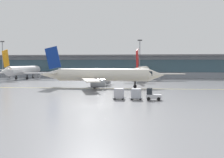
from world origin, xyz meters
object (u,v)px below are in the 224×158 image
(taxiing_regional_jet, at_px, (102,75))
(baggage_tug, at_px, (153,95))
(gate_airplane_0, at_px, (23,71))
(apron_light_mast_0, at_px, (3,57))
(apron_light_mast_1, at_px, (140,57))
(gate_airplane_1, at_px, (142,71))
(cargo_dolly_trailing, at_px, (119,93))
(cargo_dolly_lead, at_px, (136,94))

(taxiing_regional_jet, distance_m, baggage_tug, 27.77)
(gate_airplane_0, height_order, apron_light_mast_0, apron_light_mast_0)
(baggage_tug, height_order, apron_light_mast_1, apron_light_mast_1)
(gate_airplane_0, relative_size, apron_light_mast_1, 2.11)
(gate_airplane_0, xyz_separation_m, baggage_tug, (52.04, -56.11, -2.37))
(apron_light_mast_1, bearing_deg, gate_airplane_1, -81.41)
(cargo_dolly_trailing, bearing_deg, apron_light_mast_1, 93.73)
(cargo_dolly_trailing, relative_size, apron_light_mast_0, 0.14)
(taxiing_regional_jet, relative_size, apron_light_mast_1, 2.08)
(baggage_tug, height_order, cargo_dolly_trailing, baggage_tug)
(gate_airplane_0, distance_m, apron_light_mast_1, 46.05)
(cargo_dolly_lead, relative_size, apron_light_mast_0, 0.14)
(cargo_dolly_trailing, bearing_deg, gate_airplane_0, 130.52)
(gate_airplane_0, xyz_separation_m, taxiing_regional_jet, (37.72, -32.43, -0.05))
(gate_airplane_1, distance_m, cargo_dolly_lead, 57.08)
(gate_airplane_1, bearing_deg, cargo_dolly_lead, -174.23)
(cargo_dolly_lead, bearing_deg, baggage_tug, -0.00)
(cargo_dolly_lead, bearing_deg, gate_airplane_1, 95.19)
(apron_light_mast_1, bearing_deg, taxiing_regional_jet, -95.86)
(taxiing_regional_jet, distance_m, cargo_dolly_trailing, 25.12)
(taxiing_regional_jet, relative_size, cargo_dolly_trailing, 15.21)
(gate_airplane_0, height_order, cargo_dolly_trailing, gate_airplane_0)
(taxiing_regional_jet, xyz_separation_m, cargo_dolly_trailing, (8.39, -23.57, -2.16))
(apron_light_mast_0, bearing_deg, gate_airplane_1, -12.59)
(gate_airplane_1, bearing_deg, apron_light_mast_0, 79.04)
(cargo_dolly_trailing, bearing_deg, baggage_tug, -0.00)
(cargo_dolly_lead, height_order, cargo_dolly_trailing, same)
(gate_airplane_1, xyz_separation_m, taxiing_regional_jet, (-7.35, -33.26, -0.01))
(gate_airplane_1, height_order, taxiing_regional_jet, gate_airplane_1)
(gate_airplane_0, relative_size, apron_light_mast_0, 2.09)
(cargo_dolly_trailing, height_order, apron_light_mast_0, apron_light_mast_0)
(cargo_dolly_lead, bearing_deg, cargo_dolly_trailing, 180.00)
(gate_airplane_1, relative_size, cargo_dolly_trailing, 15.25)
(taxiing_regional_jet, distance_m, cargo_dolly_lead, 26.35)
(taxiing_regional_jet, distance_m, apron_light_mast_0, 72.41)
(gate_airplane_0, distance_m, cargo_dolly_trailing, 72.58)
(baggage_tug, bearing_deg, gate_airplane_0, 133.89)
(baggage_tug, relative_size, cargo_dolly_lead, 1.23)
(taxiing_regional_jet, relative_size, cargo_dolly_lead, 15.21)
(baggage_tug, bearing_deg, apron_light_mast_0, 135.32)
(gate_airplane_1, bearing_deg, gate_airplane_0, 92.69)
(apron_light_mast_0, bearing_deg, cargo_dolly_trailing, -48.25)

